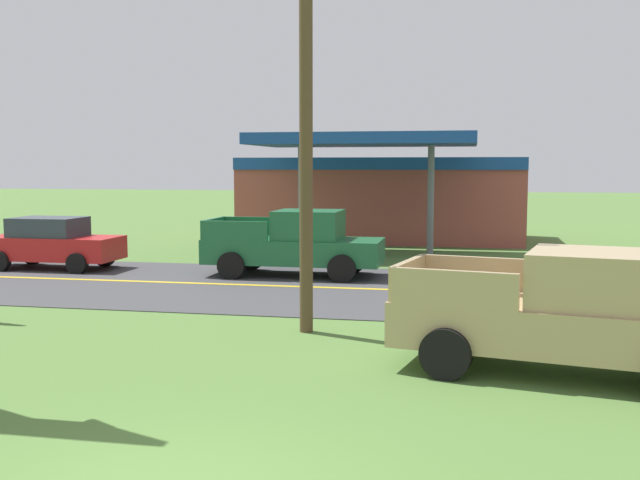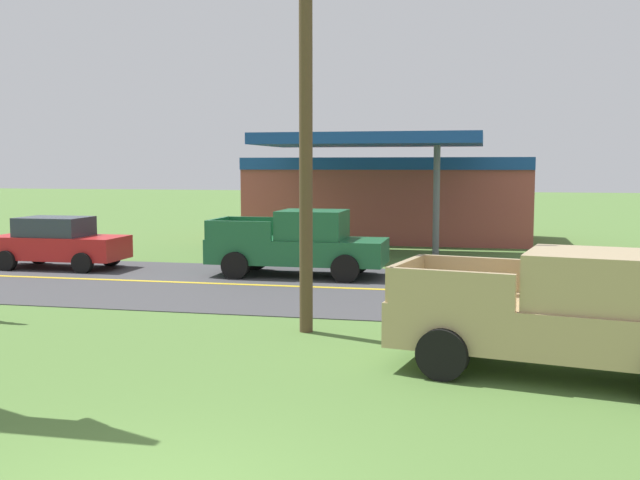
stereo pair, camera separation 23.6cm
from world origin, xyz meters
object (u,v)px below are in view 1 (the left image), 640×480
object	(u,v)px
utility_pole	(306,63)
pickup_tan_parked_on_lawn	(567,314)
gas_station	(383,196)
car_red_mid_lane	(52,243)
pickup_green_on_road	(296,244)

from	to	relation	value
utility_pole	pickup_tan_parked_on_lawn	xyz separation A→B (m)	(4.65, -2.17, -4.25)
gas_station	pickup_tan_parked_on_lawn	world-z (taller)	gas_station
utility_pole	car_red_mid_lane	world-z (taller)	utility_pole
utility_pole	pickup_tan_parked_on_lawn	world-z (taller)	utility_pole
pickup_tan_parked_on_lawn	pickup_green_on_road	size ratio (longest dim) A/B	1.05
utility_pole	pickup_tan_parked_on_lawn	distance (m)	6.66
utility_pole	gas_station	bearing A→B (deg)	92.16
utility_pole	car_red_mid_lane	xyz separation A→B (m)	(-9.84, 7.24, -4.38)
gas_station	pickup_tan_parked_on_lawn	size ratio (longest dim) A/B	2.19
pickup_tan_parked_on_lawn	pickup_green_on_road	xyz separation A→B (m)	(-6.57, 9.41, 0.00)
gas_station	car_red_mid_lane	bearing A→B (deg)	-128.27
pickup_tan_parked_on_lawn	gas_station	bearing A→B (deg)	104.32
pickup_tan_parked_on_lawn	pickup_green_on_road	distance (m)	11.48
utility_pole	pickup_green_on_road	bearing A→B (deg)	104.82
gas_station	pickup_tan_parked_on_lawn	distance (m)	21.68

